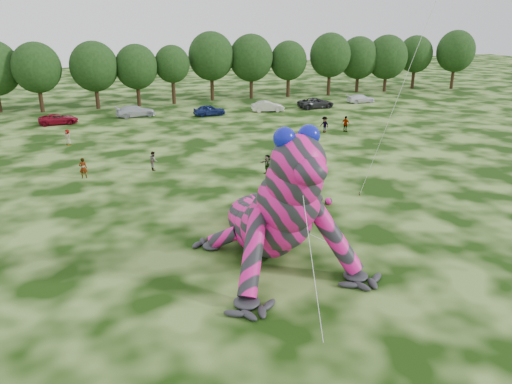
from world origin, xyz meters
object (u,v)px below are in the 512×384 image
Objects in this scene: tree_9 at (173,75)px; car_2 at (58,119)px; tree_7 at (95,75)px; spectator_5 at (267,164)px; spectator_0 at (83,168)px; tree_8 at (137,75)px; spectator_1 at (154,161)px; spectator_4 at (68,137)px; tree_13 at (330,64)px; car_3 at (136,111)px; tree_10 at (211,66)px; inflatable_gecko at (261,184)px; spectator_2 at (324,125)px; tree_11 at (251,67)px; tree_15 at (387,63)px; spectator_3 at (346,124)px; tree_6 at (38,77)px; car_4 at (209,110)px; tree_16 at (415,62)px; tree_12 at (288,69)px; tree_14 at (358,64)px; tree_17 at (455,60)px; car_6 at (316,103)px; car_7 at (361,99)px.

tree_9 is 19.51m from car_2.
tree_7 reaches higher than spectator_5.
tree_8 is at bearing -106.90° from spectator_0.
spectator_1 is 1.03× the size of spectator_4.
tree_8 is 31.36m from tree_13.
car_3 is 15.50m from spectator_4.
inflatable_gecko is at bearing -101.58° from tree_10.
spectator_2 reaches higher than spectator_0.
tree_9 is 0.86× the size of tree_11.
spectator_4 is (-15.13, -21.34, -3.53)m from tree_9.
tree_13 is 6.06× the size of spectator_1.
tree_15 reaches higher than tree_8.
tree_10 reaches higher than car_3.
inflatable_gecko is 32.54m from spectator_3.
car_2 is 2.54× the size of spectator_3.
tree_6 is 44.69m from tree_13.
tree_7 is at bearing 92.57° from inflatable_gecko.
tree_13 is 5.49× the size of spectator_3.
tree_9 reaches higher than car_4.
tree_16 reaches higher than tree_8.
spectator_1 is (-26.93, -33.71, -3.65)m from tree_12.
tree_6 reaches higher than spectator_0.
tree_8 is 1.91× the size of car_2.
spectator_3 is (-22.12, -26.02, -3.89)m from tree_15.
spectator_4 is (-8.44, -13.00, 0.06)m from car_3.
car_3 is 25.71m from spectator_2.
inflatable_gecko is 1.72× the size of tree_6.
tree_13 is (26.07, -0.22, 0.72)m from tree_9.
spectator_4 is at bearing -125.34° from tree_9.
tree_14 is at bearing -69.96° from car_4.
tree_12 is at bearing -78.02° from car_3.
car_3 is (-13.03, -9.58, -4.50)m from tree_10.
spectator_3 is (20.58, -25.24, -3.55)m from tree_8.
tree_6 is 5.85× the size of spectator_4.
spectator_2 is at bearing 118.75° from spectator_5.
tree_9 is 5.07× the size of spectator_5.
tree_14 is at bearing 173.64° from tree_17.
spectator_0 is (-20.20, -35.00, -4.38)m from tree_10.
tree_14 is 1.75× the size of car_6.
inflatable_gecko is 1.74× the size of tree_16.
tree_13 reaches higher than tree_6.
inflatable_gecko is 9.53× the size of spectator_5.
tree_12 is 2.10× the size of car_4.
tree_12 is 0.96× the size of tree_16.
spectator_1 is at bearing 152.12° from car_4.
tree_14 is 50.20m from car_2.
tree_16 is 20.48m from car_7.
tree_10 is 6.29× the size of spectator_1.
tree_6 reaches higher than car_3.
tree_14 is at bearing 50.07° from inflatable_gecko.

